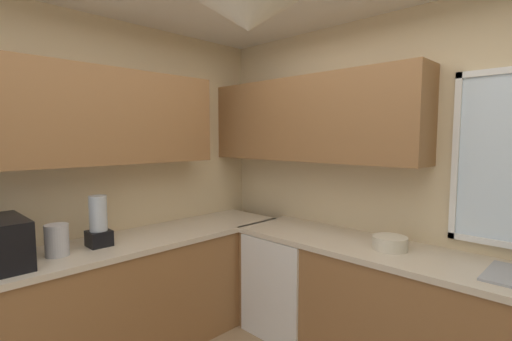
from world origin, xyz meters
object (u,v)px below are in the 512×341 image
dishwasher (291,282)px  blender_appliance (98,223)px  kettle (57,240)px  bowl (390,243)px

dishwasher → blender_appliance: blender_appliance is taller
kettle → blender_appliance: (-0.02, 0.28, 0.06)m
dishwasher → kettle: kettle is taller
bowl → dishwasher: bearing=-178.0°
kettle → blender_appliance: 0.28m
blender_appliance → dishwasher: bearing=63.8°
dishwasher → bowl: (0.84, 0.03, 0.51)m
kettle → bowl: 2.22m
dishwasher → kettle: 1.83m
bowl → kettle: bearing=-132.0°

